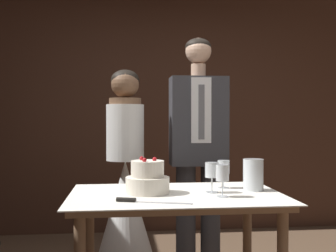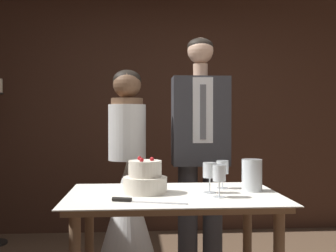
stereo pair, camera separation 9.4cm
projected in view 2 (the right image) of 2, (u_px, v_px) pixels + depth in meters
name	position (u px, v px, depth m)	size (l,w,h in m)	color
wall_back	(165.00, 100.00, 4.68)	(5.05, 0.12, 2.89)	#472B1E
cake_table	(173.00, 214.00, 2.34)	(1.18, 0.78, 0.82)	#8E6B4C
tiered_cake	(145.00, 179.00, 2.35)	(0.25, 0.25, 0.20)	silver
cake_knife	(134.00, 201.00, 2.10)	(0.38, 0.13, 0.02)	silver
wine_glass_near	(219.00, 175.00, 2.22)	(0.07, 0.07, 0.17)	silver
wine_glass_middle	(210.00, 171.00, 2.35)	(0.08, 0.08, 0.17)	silver
wine_glass_far	(222.00, 169.00, 2.51)	(0.07, 0.07, 0.17)	silver
hurricane_candle	(252.00, 176.00, 2.42)	(0.12, 0.12, 0.18)	silver
bride	(127.00, 205.00, 3.15)	(0.54, 0.54, 1.61)	white
groom	(200.00, 147.00, 3.19)	(0.42, 0.25, 1.85)	#38383D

